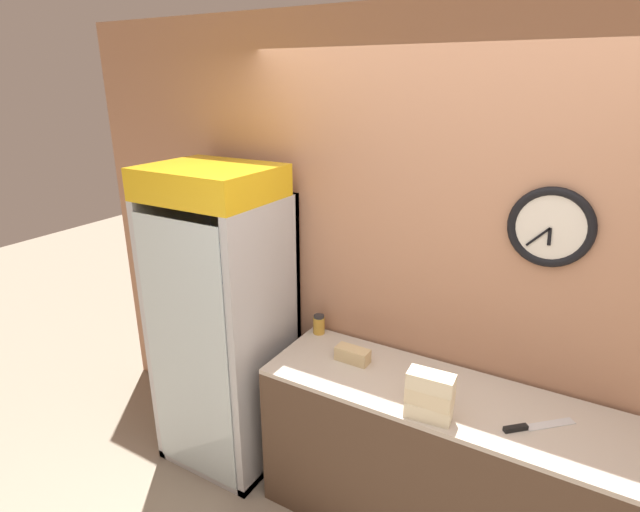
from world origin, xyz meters
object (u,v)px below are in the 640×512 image
Objects in this scene: chefs_knife at (529,427)px; sandwich_stack_bottom at (428,410)px; sandwich_stack_middle at (430,396)px; beverage_cooler at (227,306)px; condiment_jar at (319,324)px; sandwich_flat_left at (353,355)px; sandwich_stack_top at (431,381)px.

sandwich_stack_bottom is at bearing -159.62° from chefs_knife.
sandwich_stack_middle is at bearing -159.62° from chefs_knife.
beverage_cooler reaches higher than condiment_jar.
chefs_knife is (0.93, -0.10, -0.03)m from sandwich_flat_left.
beverage_cooler is 8.75× the size of sandwich_stack_bottom.
sandwich_flat_left is (-0.52, 0.26, -0.15)m from sandwich_stack_top.
sandwich_stack_top reaches higher than sandwich_stack_middle.
beverage_cooler reaches higher than sandwich_stack_middle.
sandwich_stack_top is at bearing 0.00° from sandwich_stack_bottom.
sandwich_stack_top is at bearing 0.00° from sandwich_stack_middle.
chefs_knife is 2.33× the size of condiment_jar.
beverage_cooler is 1.78m from chefs_knife.
sandwich_flat_left is at bearing 153.58° from sandwich_stack_top.
sandwich_flat_left is 0.94m from chefs_knife.
condiment_jar is at bearing 152.27° from sandwich_stack_bottom.
sandwich_stack_bottom is 1.01× the size of sandwich_stack_top.
sandwich_flat_left reaches higher than sandwich_stack_bottom.
sandwich_stack_middle is 0.08m from sandwich_stack_top.
sandwich_stack_middle is 0.76× the size of chefs_knife.
sandwich_stack_middle reaches higher than chefs_knife.
sandwich_stack_bottom is 0.15m from sandwich_stack_top.
chefs_knife is 1.29m from condiment_jar.
beverage_cooler reaches higher than sandwich_flat_left.
sandwich_stack_bottom is at bearing 0.00° from sandwich_stack_middle.
sandwich_stack_middle reaches higher than sandwich_stack_bottom.
sandwich_stack_middle is at bearing 0.00° from sandwich_stack_bottom.
sandwich_stack_middle is (1.36, -0.22, -0.04)m from beverage_cooler.
sandwich_stack_middle reaches higher than sandwich_flat_left.
sandwich_stack_middle is (0.00, 0.00, 0.08)m from sandwich_stack_bottom.
sandwich_stack_middle reaches higher than condiment_jar.
condiment_jar reaches higher than sandwich_stack_bottom.
chefs_knife is (0.41, 0.15, -0.03)m from sandwich_stack_bottom.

